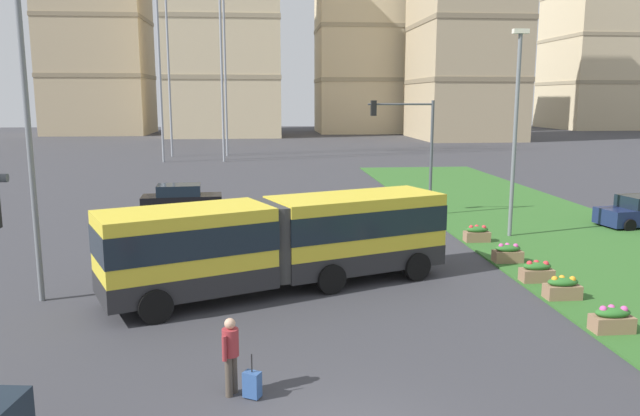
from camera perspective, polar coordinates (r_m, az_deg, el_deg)
articulated_bus at (r=20.59m, az=-3.55°, el=-3.07°), size 11.83×6.77×3.00m
car_black_sedan at (r=35.44m, az=-12.71°, el=0.81°), size 4.52×2.28×1.58m
pedestrian_crossing at (r=13.71m, az=-8.27°, el=-12.95°), size 0.36×0.52×1.74m
rolling_suitcase at (r=13.79m, az=-6.30°, el=-15.90°), size 0.43×0.39×0.97m
flower_planter_1 at (r=18.77m, az=25.41°, el=-9.28°), size 1.10×0.56×0.74m
flower_planter_2 at (r=21.12m, az=21.52°, el=-6.89°), size 1.10×0.56×0.74m
flower_planter_3 at (r=22.72m, az=19.42°, el=-5.57°), size 1.10×0.56×0.74m
flower_planter_4 at (r=25.00m, az=16.98°, el=-4.02°), size 1.10×0.56×0.74m
flower_planter_5 at (r=28.16m, az=14.32°, el=-2.32°), size 1.10×0.56×0.74m
traffic_light_far_right at (r=33.29m, az=8.46°, el=6.41°), size 3.56×0.28×6.23m
streetlight_left at (r=20.78m, az=-25.36°, el=6.30°), size 0.70×0.28×9.72m
streetlight_median at (r=29.16m, az=17.63°, el=7.23°), size 0.70×0.28×9.32m
apartment_tower_westcentre at (r=106.12m, az=-8.98°, el=16.56°), size 18.50×14.97×36.77m
apartment_tower_centre at (r=117.11m, az=4.09°, el=16.01°), size 17.16×14.82×36.61m
apartment_tower_east at (r=143.36m, az=24.42°, el=13.95°), size 17.70×19.95×35.98m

